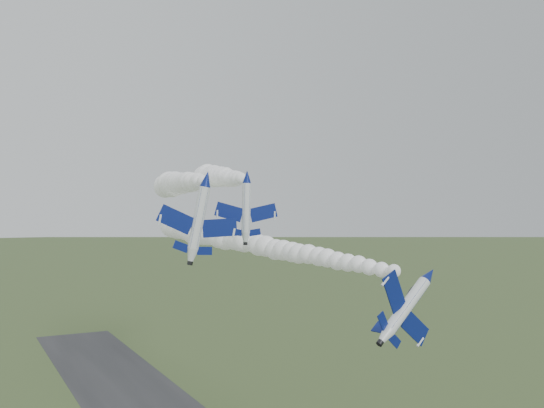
{
  "coord_description": "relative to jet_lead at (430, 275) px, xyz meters",
  "views": [
    {
      "loc": [
        -36.46,
        -59.14,
        42.77
      ],
      "look_at": [
        4.0,
        18.09,
        43.8
      ],
      "focal_mm": 40.0,
      "sensor_mm": 36.0,
      "label": 1
    }
  ],
  "objects": [
    {
      "name": "smoke_trail_jet_pair_right",
      "position": [
        -3.36,
        59.99,
        15.16
      ],
      "size": [
        22.66,
        68.52,
        5.45
      ],
      "primitive_type": null,
      "rotation": [
        0.0,
        0.0,
        -0.25
      ],
      "color": "white"
    },
    {
      "name": "smoke_trail_jet_lead",
      "position": [
        -5.62,
        37.2,
        2.13
      ],
      "size": [
        16.83,
        68.52,
        4.92
      ],
      "primitive_type": null,
      "rotation": [
        0.0,
        0.0,
        0.18
      ],
      "color": "white"
    },
    {
      "name": "jet_pair_right",
      "position": [
        -13.45,
        24.44,
        13.07
      ],
      "size": [
        9.47,
        11.05,
        2.76
      ],
      "rotation": [
        0.0,
        0.02,
        -0.25
      ],
      "color": "white"
    },
    {
      "name": "jet_lead",
      "position": [
        0.0,
        0.0,
        0.0
      ],
      "size": [
        7.07,
        12.9,
        8.36
      ],
      "rotation": [
        0.0,
        0.89,
        0.18
      ],
      "color": "white"
    },
    {
      "name": "jet_pair_left",
      "position": [
        -20.43,
        23.1,
        12.51
      ],
      "size": [
        11.33,
        13.44,
        3.81
      ],
      "rotation": [
        0.0,
        0.19,
        -0.27
      ],
      "color": "white"
    },
    {
      "name": "smoke_trail_jet_pair_left",
      "position": [
        -11.95,
        59.1,
        13.48
      ],
      "size": [
        23.63,
        66.78,
        5.83
      ],
      "primitive_type": null,
      "rotation": [
        0.0,
        0.0,
        -0.27
      ],
      "color": "white"
    }
  ]
}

